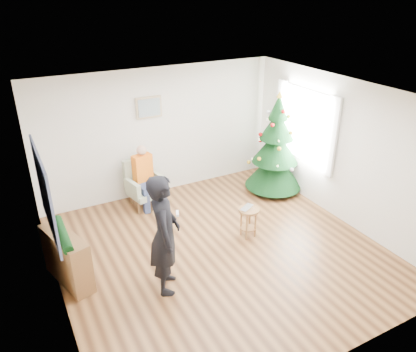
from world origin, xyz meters
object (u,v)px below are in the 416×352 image
christmas_tree (276,148)px  armchair (145,189)px  stool (248,222)px  standing_man (164,235)px  console (67,258)px

christmas_tree → armchair: christmas_tree is taller
stool → standing_man: standing_man is taller
armchair → console: armchair is taller
console → armchair: bearing=26.8°
standing_man → console: standing_man is taller
stool → console: (-2.98, 0.24, 0.12)m
stool → console: bearing=175.4°
christmas_tree → armchair: size_ratio=2.25×
christmas_tree → armchair: 2.79m
christmas_tree → stool: 2.01m
stool → armchair: 2.25m
christmas_tree → stool: christmas_tree is taller
stool → standing_man: size_ratio=0.30×
christmas_tree → console: (-4.42, -0.99, -0.56)m
standing_man → console: size_ratio=1.79×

